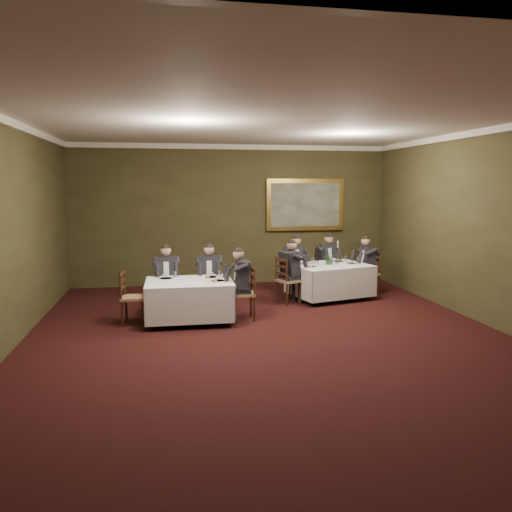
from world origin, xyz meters
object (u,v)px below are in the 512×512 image
object	(u,v)px
chair_main_endright	(368,282)
chair_sec_backleft	(167,298)
diner_main_endleft	(288,279)
chair_sec_endright	(244,304)
chair_main_endleft	(288,290)
centerpiece	(329,258)
chair_main_backleft	(293,281)
candlestick	(338,255)
diner_main_endright	(368,272)
diner_sec_backleft	(166,286)
diner_sec_backright	(209,285)
painting	(305,205)
table_second	(189,298)
chair_sec_endleft	(134,309)
diner_sec_endright	(243,292)
diner_main_backright	(326,269)
diner_main_backleft	(294,271)
table_main	(330,279)
chair_main_backright	(326,278)
chair_sec_backright	(210,296)

from	to	relation	value
chair_main_endright	chair_sec_backleft	distance (m)	4.66
diner_main_endleft	chair_sec_endright	bearing A→B (deg)	-68.45
chair_main_endleft	centerpiece	xyz separation A→B (m)	(1.01, 0.28, 0.62)
chair_main_backleft	candlestick	size ratio (longest dim) A/B	1.87
diner_main_endright	candlestick	size ratio (longest dim) A/B	2.52
diner_sec_backleft	candlestick	size ratio (longest dim) A/B	2.52
diner_sec_backright	centerpiece	bearing A→B (deg)	-163.36
diner_sec_backright	chair_sec_endright	world-z (taller)	diner_sec_backright
diner_sec_backright	chair_sec_endright	size ratio (longest dim) A/B	1.35
chair_sec_backleft	chair_sec_endright	size ratio (longest dim) A/B	1.00
chair_main_endright	candlestick	bearing A→B (deg)	99.51
candlestick	painting	world-z (taller)	painting
table_second	chair_sec_endleft	distance (m)	1.02
diner_sec_endright	diner_main_backright	bearing A→B (deg)	-44.91
table_second	diner_main_backleft	distance (m)	3.26
diner_main_endleft	diner_sec_endright	size ratio (longest dim) A/B	1.00
diner_main_backleft	diner_sec_backright	distance (m)	2.43
diner_main_backleft	diner_main_endright	xyz separation A→B (m)	(1.64, -0.45, 0.00)
table_second	diner_sec_backright	world-z (taller)	diner_sec_backright
chair_main_endleft	diner_main_endleft	world-z (taller)	diner_main_endleft
centerpiece	painting	size ratio (longest dim) A/B	0.14
diner_main_endright	chair_sec_backleft	size ratio (longest dim) A/B	1.35
table_main	diner_sec_backleft	xyz separation A→B (m)	(-3.57, -0.55, 0.06)
diner_main_backright	chair_sec_endright	xyz separation A→B (m)	(-2.37, -2.30, -0.23)
diner_main_endright	diner_sec_backright	xyz separation A→B (m)	(-3.72, -0.82, 0.00)
chair_main_backleft	chair_sec_endright	xyz separation A→B (m)	(-1.50, -2.09, 0.00)
diner_main_backleft	chair_main_endleft	bearing A→B (deg)	48.63
table_second	chair_sec_endright	world-z (taller)	chair_sec_endright
chair_main_endright	chair_sec_endright	xyz separation A→B (m)	(-3.16, -1.63, 0.00)
chair_main_backright	diner_main_endright	bearing A→B (deg)	125.25
diner_main_backright	diner_sec_endright	distance (m)	3.31
diner_sec_backright	diner_sec_endright	xyz separation A→B (m)	(0.56, -0.81, 0.00)
chair_sec_endright	painting	bearing A→B (deg)	-30.82
chair_main_endright	chair_sec_endleft	distance (m)	5.42
chair_main_endleft	centerpiece	world-z (taller)	centerpiece
table_main	diner_sec_endright	xyz separation A→B (m)	(-2.16, -1.38, 0.06)
chair_main_endright	centerpiece	size ratio (longest dim) A/B	3.56
diner_sec_backright	chair_sec_backright	bearing A→B (deg)	-90.00
diner_main_backright	centerpiece	size ratio (longest dim) A/B	4.79
diner_main_backleft	diner_sec_endright	bearing A→B (deg)	33.94
diner_main_backleft	chair_sec_endleft	distance (m)	4.08
chair_sec_backleft	centerpiece	xyz separation A→B (m)	(3.56, 0.56, 0.62)
chair_main_backleft	chair_sec_backright	xyz separation A→B (m)	(-2.07, -1.27, 0.00)
table_main	diner_main_backleft	xyz separation A→B (m)	(-0.64, 0.70, 0.06)
chair_sec_backright	chair_main_backleft	bearing A→B (deg)	-144.17
diner_main_endleft	centerpiece	bearing A→B (deg)	82.67
diner_sec_endright	chair_sec_backright	bearing A→B (deg)	35.14
chair_main_endright	chair_sec_endleft	xyz separation A→B (m)	(-5.18, -1.61, 0.00)
chair_sec_endleft	diner_main_endright	bearing A→B (deg)	114.00
table_second	diner_main_endright	distance (m)	4.46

